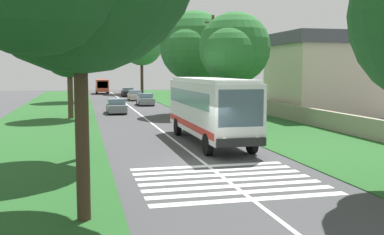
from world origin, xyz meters
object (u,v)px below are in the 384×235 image
(roadside_tree_left_1, at_px, (74,52))
(coach_bus, at_px, (209,106))
(roadside_tree_right_0, at_px, (193,48))
(roadside_building, at_px, (324,74))
(roadside_tree_right_3, at_px, (141,45))
(trailing_car_3, at_px, (128,92))
(roadside_tree_left_3, at_px, (68,49))
(roadside_tree_right_2, at_px, (233,50))
(trailing_car_0, at_px, (116,106))
(trailing_car_1, at_px, (145,100))
(trailing_car_2, at_px, (135,96))
(utility_pole, at_px, (213,66))
(trailing_minibus_0, at_px, (102,85))

(roadside_tree_left_1, bearing_deg, coach_bus, -167.87)
(roadside_tree_right_0, distance_m, roadside_building, 12.47)
(roadside_tree_right_0, relative_size, roadside_tree_right_3, 0.77)
(roadside_tree_right_0, bearing_deg, trailing_car_3, 5.80)
(roadside_tree_left_3, height_order, roadside_building, roadside_tree_left_3)
(roadside_tree_right_0, bearing_deg, roadside_tree_left_3, 96.09)
(roadside_tree_right_2, bearing_deg, roadside_tree_right_3, 0.48)
(roadside_tree_right_0, bearing_deg, trailing_car_0, 67.21)
(trailing_car_1, xyz_separation_m, trailing_car_3, (18.72, 0.29, 0.00))
(trailing_car_2, xyz_separation_m, trailing_car_3, (9.44, 0.11, 0.00))
(coach_bus, xyz_separation_m, trailing_car_0, (19.80, 3.89, -1.48))
(trailing_car_3, bearing_deg, roadside_tree_left_3, 165.95)
(utility_pole, bearing_deg, trailing_car_0, 42.75)
(utility_pole, bearing_deg, roadside_tree_right_0, 5.04)
(coach_bus, relative_size, roadside_tree_right_0, 1.15)
(roadside_tree_right_0, bearing_deg, roadside_building, -104.83)
(roadside_tree_left_1, distance_m, roadside_building, 33.00)
(trailing_car_0, distance_m, roadside_tree_left_1, 18.91)
(roadside_tree_right_0, bearing_deg, utility_pole, -174.96)
(roadside_tree_left_1, bearing_deg, trailing_car_2, -79.68)
(trailing_car_2, xyz_separation_m, roadside_tree_left_3, (-23.09, 8.25, 5.28))
(trailing_car_2, height_order, roadside_tree_right_0, roadside_tree_right_0)
(trailing_minibus_0, bearing_deg, utility_pole, -171.18)
(trailing_minibus_0, distance_m, roadside_tree_right_0, 42.20)
(roadside_tree_right_2, bearing_deg, trailing_car_3, 5.15)
(trailing_car_1, bearing_deg, trailing_car_2, 1.08)
(roadside_tree_left_1, bearing_deg, trailing_car_1, -133.51)
(trailing_minibus_0, height_order, roadside_tree_right_0, roadside_tree_right_0)
(trailing_car_0, xyz_separation_m, trailing_car_3, (28.39, -3.82, 0.00))
(trailing_car_0, relative_size, trailing_minibus_0, 0.72)
(roadside_tree_left_1, xyz_separation_m, roadside_tree_right_3, (20.20, -11.25, 2.00))
(trailing_car_3, height_order, roadside_tree_right_2, roadside_tree_right_2)
(roadside_building, bearing_deg, coach_bus, 132.58)
(trailing_car_3, height_order, roadside_tree_left_1, roadside_tree_left_1)
(trailing_car_0, height_order, roadside_tree_right_0, roadside_tree_right_0)
(trailing_car_3, relative_size, utility_pole, 0.50)
(roadside_tree_right_0, bearing_deg, coach_bus, 169.55)
(trailing_car_3, bearing_deg, roadside_tree_left_1, 143.93)
(coach_bus, bearing_deg, roadside_tree_right_0, -10.45)
(trailing_car_2, relative_size, trailing_car_3, 1.00)
(roadside_tree_right_0, relative_size, utility_pole, 1.12)
(roadside_tree_right_0, bearing_deg, trailing_car_2, 7.98)
(utility_pole, bearing_deg, roadside_tree_right_3, 0.41)
(trailing_car_2, distance_m, roadside_tree_right_3, 20.58)
(roadside_tree_right_2, distance_m, utility_pole, 5.03)
(trailing_minibus_0, bearing_deg, roadside_tree_right_0, -170.72)
(roadside_tree_right_2, relative_size, utility_pole, 0.97)
(trailing_car_0, bearing_deg, utility_pole, -137.25)
(trailing_car_3, bearing_deg, trailing_car_1, -179.12)
(trailing_minibus_0, bearing_deg, roadside_tree_right_2, -171.91)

